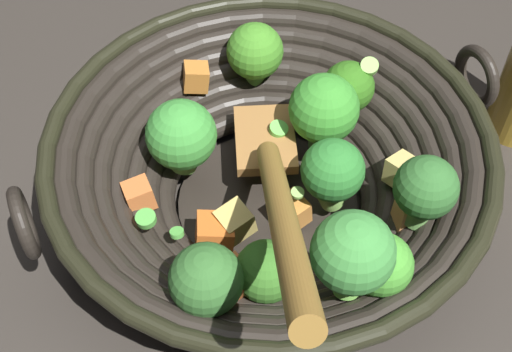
# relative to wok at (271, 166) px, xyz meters

# --- Properties ---
(ground_plane) EXTENTS (4.00, 4.00, 0.00)m
(ground_plane) POSITION_rel_wok_xyz_m (-0.00, -0.00, -0.06)
(ground_plane) COLOR #332D28
(wok) EXTENTS (0.36, 0.35, 0.21)m
(wok) POSITION_rel_wok_xyz_m (0.00, 0.00, 0.00)
(wok) COLOR black
(wok) RESTS_ON ground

